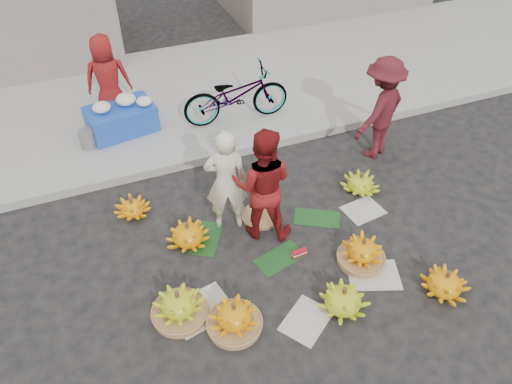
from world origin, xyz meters
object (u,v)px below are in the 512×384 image
object	(u,v)px
bicycle	(236,95)
banana_bunch_4	(362,252)
vendor_cream	(226,181)
flower_table	(121,117)
banana_bunch_0	(179,305)

from	to	relation	value
bicycle	banana_bunch_4	bearing A→B (deg)	-170.08
vendor_cream	flower_table	world-z (taller)	vendor_cream
banana_bunch_0	flower_table	xyz separation A→B (m)	(0.07, 3.96, 0.19)
banana_bunch_0	bicycle	size ratio (longest dim) A/B	0.35
banana_bunch_4	vendor_cream	size ratio (longest dim) A/B	0.39
banana_bunch_4	vendor_cream	distance (m)	1.99
bicycle	flower_table	bearing A→B (deg)	82.17
banana_bunch_0	vendor_cream	xyz separation A→B (m)	(1.03, 1.25, 0.59)
banana_bunch_4	vendor_cream	world-z (taller)	vendor_cream
banana_bunch_0	vendor_cream	size ratio (longest dim) A/B	0.42
banana_bunch_4	bicycle	world-z (taller)	bicycle
vendor_cream	bicycle	size ratio (longest dim) A/B	0.84
flower_table	bicycle	distance (m)	1.98
vendor_cream	banana_bunch_0	bearing A→B (deg)	65.80
banana_bunch_4	bicycle	distance (m)	3.67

